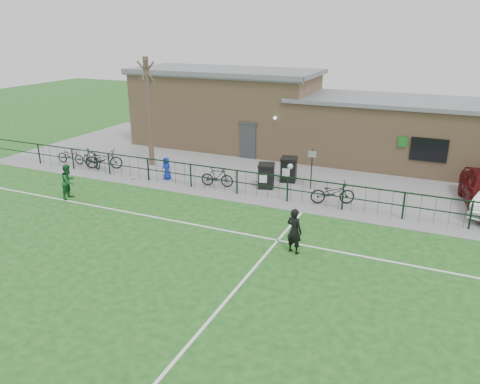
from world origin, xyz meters
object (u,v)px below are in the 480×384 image
at_px(wheelie_bin_left, 289,170).
at_px(bicycle_b, 91,158).
at_px(ball_ground, 133,178).
at_px(bicycle_a, 71,156).
at_px(wheelie_bin_right, 266,176).
at_px(spectator_child, 167,168).
at_px(outfield_player, 69,181).
at_px(bicycle_c, 104,159).
at_px(bicycle_e, 333,193).
at_px(sign_post, 312,169).
at_px(bare_tree, 149,113).
at_px(bicycle_d, 217,177).

xyz_separation_m(wheelie_bin_left, bicycle_b, (-10.84, -2.24, -0.05)).
bearing_deg(bicycle_b, ball_ground, -85.51).
bearing_deg(bicycle_a, wheelie_bin_right, -89.94).
height_order(spectator_child, outfield_player, outfield_player).
height_order(bicycle_a, bicycle_c, bicycle_c).
xyz_separation_m(bicycle_b, spectator_child, (5.00, -0.08, 0.06)).
bearing_deg(spectator_child, bicycle_e, 4.27).
bearing_deg(wheelie_bin_right, bicycle_e, -29.69).
bearing_deg(sign_post, bare_tree, 177.53).
relative_size(bare_tree, wheelie_bin_right, 5.41).
distance_m(wheelie_bin_left, spectator_child, 6.29).
relative_size(wheelie_bin_left, wheelie_bin_right, 1.03).
bearing_deg(outfield_player, sign_post, -67.84).
bearing_deg(ball_ground, bicycle_b, 165.93).
bearing_deg(sign_post, bicycle_e, -46.87).
relative_size(spectator_child, outfield_player, 0.73).
distance_m(bare_tree, spectator_child, 3.83).
xyz_separation_m(spectator_child, ball_ground, (-1.61, -0.76, -0.51)).
bearing_deg(bicycle_b, spectator_child, -72.39).
bearing_deg(bare_tree, wheelie_bin_left, 2.59).
height_order(wheelie_bin_right, spectator_child, spectator_child).
bearing_deg(sign_post, bicycle_a, -174.53).
xyz_separation_m(bicycle_e, outfield_player, (-11.27, -4.21, 0.27)).
bearing_deg(bicycle_c, bare_tree, -71.29).
height_order(bicycle_a, outfield_player, outfield_player).
distance_m(bare_tree, bicycle_b, 4.13).
relative_size(bicycle_e, spectator_child, 1.67).
relative_size(bare_tree, sign_post, 3.00).
bearing_deg(ball_ground, bicycle_a, 168.91).
bearing_deg(bicycle_b, bicycle_c, -62.80).
bearing_deg(bicycle_e, outfield_player, 87.39).
bearing_deg(spectator_child, bicycle_a, -177.78).
relative_size(sign_post, bicycle_e, 1.02).
distance_m(wheelie_bin_left, outfield_player, 10.67).
xyz_separation_m(bare_tree, ball_ground, (0.64, -2.72, -2.90)).
distance_m(spectator_child, ball_ground, 1.86).
relative_size(bicycle_b, bicycle_d, 1.06).
xyz_separation_m(bare_tree, bicycle_a, (-4.38, -1.74, -2.51)).
bearing_deg(wheelie_bin_left, bicycle_d, -153.37).
distance_m(bicycle_c, spectator_child, 4.23).
xyz_separation_m(wheelie_bin_left, outfield_player, (-8.44, -6.52, 0.21)).
distance_m(bare_tree, wheelie_bin_right, 7.88).
distance_m(wheelie_bin_left, bicycle_b, 11.07).
relative_size(bicycle_a, spectator_child, 1.51).
bearing_deg(outfield_player, bicycle_d, -60.58).
bearing_deg(bicycle_e, bare_tree, 56.84).
relative_size(bare_tree, wheelie_bin_left, 5.23).
height_order(bicycle_b, ball_ground, bicycle_b).
xyz_separation_m(bicycle_d, bicycle_e, (5.77, -0.01, 0.02)).
bearing_deg(ball_ground, bicycle_d, 9.98).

